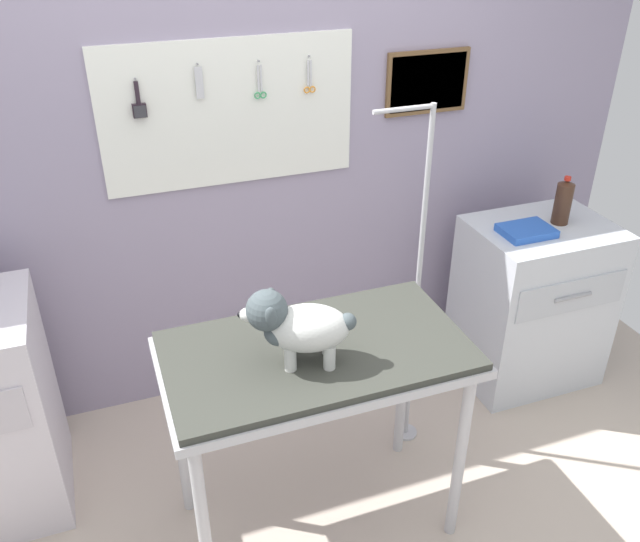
{
  "coord_description": "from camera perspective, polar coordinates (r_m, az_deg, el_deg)",
  "views": [
    {
      "loc": [
        -0.67,
        -1.53,
        2.27
      ],
      "look_at": [
        -0.01,
        0.3,
        1.15
      ],
      "focal_mm": 37.13,
      "sensor_mm": 36.0,
      "label": 1
    }
  ],
  "objects": [
    {
      "name": "rear_wall_panel",
      "position": [
        3.09,
        -6.09,
        8.61
      ],
      "size": [
        4.0,
        0.11,
        2.3
      ],
      "color": "#968BA4",
      "rests_on": "ground"
    },
    {
      "name": "grooming_table",
      "position": [
        2.39,
        -0.29,
        -8.35
      ],
      "size": [
        1.1,
        0.61,
        0.88
      ],
      "color": "#B7B7BC",
      "rests_on": "ground"
    },
    {
      "name": "grooming_arm",
      "position": [
        2.85,
        8.15,
        -2.74
      ],
      "size": [
        0.3,
        0.11,
        1.61
      ],
      "color": "#B7B7BC",
      "rests_on": "ground"
    },
    {
      "name": "dog",
      "position": [
        2.19,
        -2.07,
        -4.67
      ],
      "size": [
        0.38,
        0.25,
        0.28
      ],
      "color": "silver",
      "rests_on": "grooming_table"
    },
    {
      "name": "cabinet_right",
      "position": [
        3.58,
        17.77,
        -2.57
      ],
      "size": [
        0.68,
        0.54,
        0.87
      ],
      "color": "silver",
      "rests_on": "ground"
    },
    {
      "name": "soda_bottle",
      "position": [
        3.4,
        20.22,
        5.61
      ],
      "size": [
        0.08,
        0.08,
        0.24
      ],
      "color": "#40271A",
      "rests_on": "cabinet_right"
    },
    {
      "name": "supply_tray",
      "position": [
        3.26,
        17.37,
        3.33
      ],
      "size": [
        0.24,
        0.18,
        0.04
      ],
      "color": "blue",
      "rests_on": "cabinet_right"
    }
  ]
}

